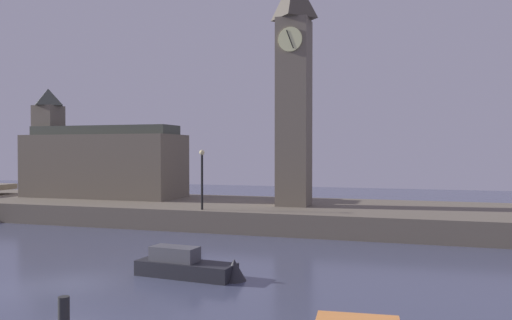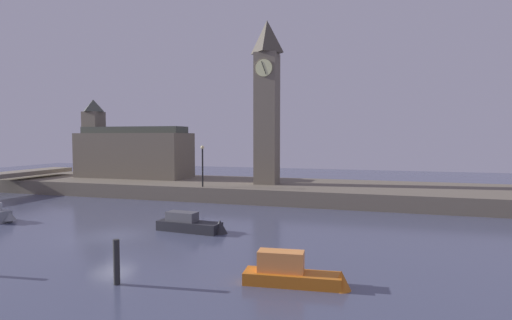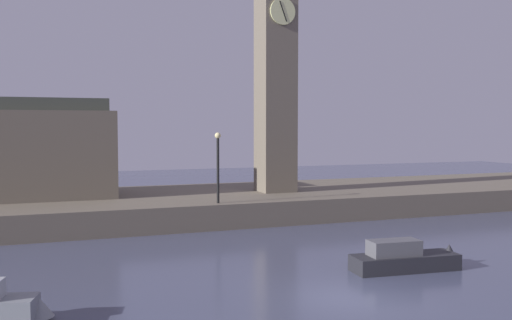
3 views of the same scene
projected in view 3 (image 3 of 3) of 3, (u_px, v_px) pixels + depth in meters
name	position (u px, v px, depth m)	size (l,w,h in m)	color
ground_plane	(348.00, 299.00, 20.07)	(120.00, 120.00, 0.00)	#474C66
far_embankment	(199.00, 204.00, 38.70)	(70.00, 12.00, 1.50)	#6B6051
clock_tower	(276.00, 62.00, 39.29)	(2.55, 2.59, 17.22)	#6B6051
streetlamp	(218.00, 159.00, 33.60)	(0.36, 0.36, 4.15)	black
boat_barge_dark	(414.00, 258.00, 24.21)	(5.28, 1.82, 1.52)	#232328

